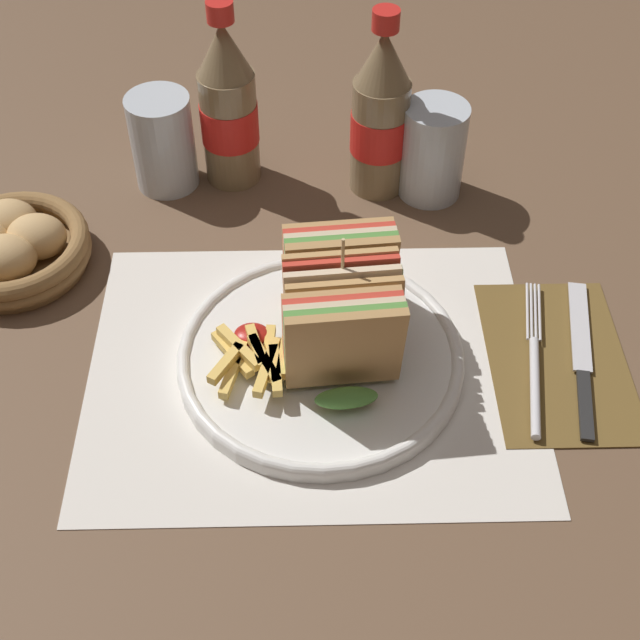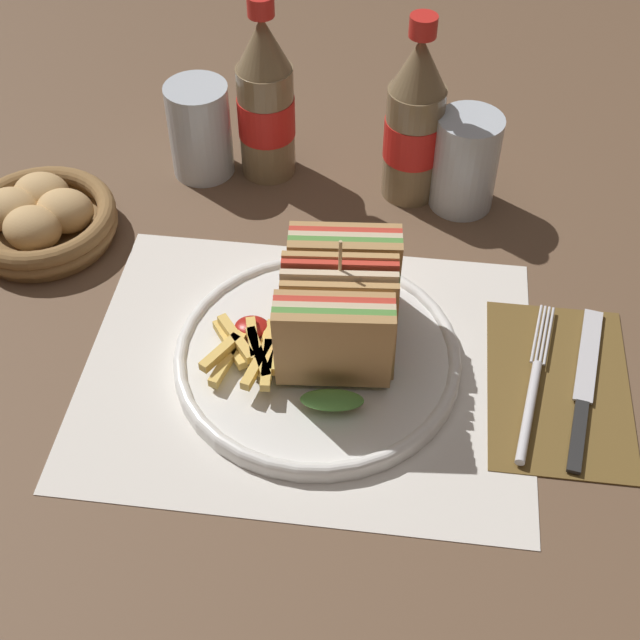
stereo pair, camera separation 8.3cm
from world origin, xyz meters
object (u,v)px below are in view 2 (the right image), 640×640
(glass_near, at_px, (465,162))
(glass_far, at_px, (201,136))
(coke_bottle_near, at_px, (266,101))
(knife, at_px, (584,387))
(bread_basket, at_px, (40,219))
(plate_main, at_px, (317,357))
(club_sandwich, at_px, (339,311))
(fork, at_px, (532,394))
(coke_bottle_far, at_px, (415,123))

(glass_near, bearing_deg, glass_far, 175.52)
(coke_bottle_near, height_order, glass_far, coke_bottle_near)
(knife, relative_size, glass_far, 1.78)
(glass_far, relative_size, bread_basket, 0.69)
(plate_main, height_order, club_sandwich, club_sandwich)
(glass_near, bearing_deg, club_sandwich, -113.70)
(knife, bearing_deg, bread_basket, 175.07)
(fork, relative_size, bread_basket, 1.19)
(glass_far, bearing_deg, bread_basket, -136.95)
(fork, bearing_deg, plate_main, -175.69)
(club_sandwich, xyz_separation_m, bread_basket, (-0.34, 0.14, -0.04))
(coke_bottle_near, bearing_deg, club_sandwich, -68.29)
(knife, bearing_deg, glass_near, 123.98)
(coke_bottle_near, xyz_separation_m, coke_bottle_far, (0.17, -0.02, 0.00))
(club_sandwich, relative_size, glass_far, 1.50)
(fork, relative_size, coke_bottle_far, 0.89)
(coke_bottle_near, bearing_deg, plate_main, -72.01)
(knife, xyz_separation_m, coke_bottle_far, (-0.18, 0.28, 0.09))
(glass_near, distance_m, bread_basket, 0.47)
(coke_bottle_far, bearing_deg, club_sandwich, -101.04)
(coke_bottle_near, relative_size, coke_bottle_far, 1.00)
(plate_main, relative_size, bread_basket, 1.67)
(plate_main, distance_m, club_sandwich, 0.06)
(coke_bottle_far, bearing_deg, knife, -57.25)
(glass_far, bearing_deg, club_sandwich, -55.53)
(coke_bottle_far, relative_size, glass_near, 1.94)
(knife, distance_m, glass_near, 0.29)
(coke_bottle_far, bearing_deg, plate_main, -104.56)
(club_sandwich, distance_m, glass_far, 0.34)
(coke_bottle_far, xyz_separation_m, glass_near, (0.06, -0.01, -0.04))
(knife, bearing_deg, coke_bottle_near, 148.95)
(fork, relative_size, knife, 0.98)
(knife, bearing_deg, fork, -151.92)
(plate_main, relative_size, knife, 1.37)
(coke_bottle_near, xyz_separation_m, glass_near, (0.23, -0.03, -0.04))
(fork, relative_size, coke_bottle_near, 0.89)
(fork, bearing_deg, club_sandwich, -178.29)
(club_sandwich, xyz_separation_m, coke_bottle_far, (0.05, 0.27, 0.02))
(bread_basket, bearing_deg, plate_main, -24.54)
(plate_main, bearing_deg, coke_bottle_far, 75.44)
(club_sandwich, xyz_separation_m, knife, (0.23, -0.01, -0.06))
(club_sandwich, bearing_deg, plate_main, -160.98)
(glass_near, bearing_deg, knife, -65.75)
(plate_main, distance_m, coke_bottle_far, 0.30)
(fork, bearing_deg, coke_bottle_near, 143.09)
(fork, height_order, coke_bottle_far, coke_bottle_far)
(coke_bottle_near, height_order, coke_bottle_far, same)
(coke_bottle_near, bearing_deg, bread_basket, -146.44)
(club_sandwich, distance_m, coke_bottle_near, 0.31)
(coke_bottle_near, bearing_deg, glass_far, -172.26)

